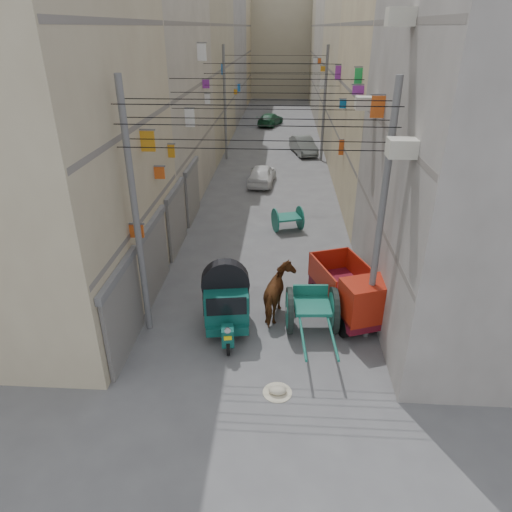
# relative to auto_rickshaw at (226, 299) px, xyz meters

# --- Properties ---
(ground) EXTENTS (140.00, 140.00, 0.00)m
(ground) POSITION_rel_auto_rickshaw_xyz_m (1.00, -6.15, -1.13)
(ground) COLOR #4C4C4F
(ground) RESTS_ON ground
(building_row_left) EXTENTS (8.00, 62.00, 14.00)m
(building_row_left) POSITION_rel_auto_rickshaw_xyz_m (-6.99, 27.98, 5.33)
(building_row_left) COLOR tan
(building_row_left) RESTS_ON ground
(building_row_right) EXTENTS (8.00, 62.00, 14.00)m
(building_row_right) POSITION_rel_auto_rickshaw_xyz_m (9.00, 27.98, 5.33)
(building_row_right) COLOR gray
(building_row_right) RESTS_ON ground
(end_cap_building) EXTENTS (22.00, 10.00, 13.00)m
(end_cap_building) POSITION_rel_auto_rickshaw_xyz_m (1.00, 59.85, 5.37)
(end_cap_building) COLOR gray
(end_cap_building) RESTS_ON ground
(shutters_left) EXTENTS (0.18, 14.40, 2.88)m
(shutters_left) POSITION_rel_auto_rickshaw_xyz_m (-2.92, 4.23, 0.37)
(shutters_left) COLOR #545359
(shutters_left) RESTS_ON ground
(signboards) EXTENTS (8.22, 40.52, 5.67)m
(signboards) POSITION_rel_auto_rickshaw_xyz_m (0.99, 15.51, 2.30)
(signboards) COLOR #C37E15
(signboards) RESTS_ON ground
(ac_units) EXTENTS (0.70, 6.55, 3.35)m
(ac_units) POSITION_rel_auto_rickshaw_xyz_m (4.65, 1.52, 6.31)
(ac_units) COLOR #B7B4A4
(ac_units) RESTS_ON ground
(utility_poles) EXTENTS (7.40, 22.20, 8.00)m
(utility_poles) POSITION_rel_auto_rickshaw_xyz_m (1.00, 10.85, 2.87)
(utility_poles) COLOR #5E5E61
(utility_poles) RESTS_ON ground
(overhead_cables) EXTENTS (7.40, 22.52, 1.12)m
(overhead_cables) POSITION_rel_auto_rickshaw_xyz_m (1.00, 8.25, 5.64)
(overhead_cables) COLOR black
(overhead_cables) RESTS_ON ground
(auto_rickshaw) EXTENTS (1.82, 2.80, 1.91)m
(auto_rickshaw) POSITION_rel_auto_rickshaw_xyz_m (0.00, 0.00, 0.00)
(auto_rickshaw) COLOR black
(auto_rickshaw) RESTS_ON ground
(tonga_cart) EXTENTS (1.70, 3.52, 1.55)m
(tonga_cart) POSITION_rel_auto_rickshaw_xyz_m (2.80, 0.02, -0.32)
(tonga_cart) COLOR black
(tonga_cart) RESTS_ON ground
(mini_truck) EXTENTS (2.61, 3.77, 1.94)m
(mini_truck) POSITION_rel_auto_rickshaw_xyz_m (4.23, 0.68, -0.20)
(mini_truck) COLOR black
(mini_truck) RESTS_ON ground
(second_cart) EXTENTS (1.65, 1.55, 1.19)m
(second_cart) POSITION_rel_auto_rickshaw_xyz_m (2.04, 8.37, -0.49)
(second_cart) COLOR #155D4D
(second_cart) RESTS_ON ground
(feed_sack) EXTENTS (0.51, 0.41, 0.25)m
(feed_sack) POSITION_rel_auto_rickshaw_xyz_m (1.76, -2.97, -1.00)
(feed_sack) COLOR beige
(feed_sack) RESTS_ON ground
(horse) EXTENTS (1.21, 2.17, 1.75)m
(horse) POSITION_rel_auto_rickshaw_xyz_m (1.72, 0.85, -0.26)
(horse) COLOR brown
(horse) RESTS_ON ground
(distant_car_white) EXTENTS (1.86, 3.89, 1.28)m
(distant_car_white) POSITION_rel_auto_rickshaw_xyz_m (0.41, 15.79, -0.49)
(distant_car_white) COLOR white
(distant_car_white) RESTS_ON ground
(distant_car_grey) EXTENTS (2.30, 4.21, 1.32)m
(distant_car_grey) POSITION_rel_auto_rickshaw_xyz_m (3.31, 23.83, -0.47)
(distant_car_grey) COLOR #5C625F
(distant_car_grey) RESTS_ON ground
(distant_car_green) EXTENTS (2.88, 4.51, 1.22)m
(distant_car_green) POSITION_rel_auto_rickshaw_xyz_m (0.31, 35.37, -0.52)
(distant_car_green) COLOR #1B5031
(distant_car_green) RESTS_ON ground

